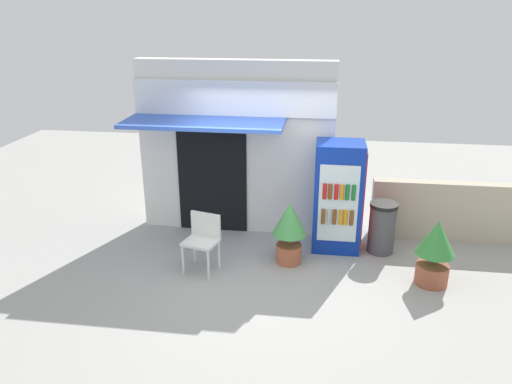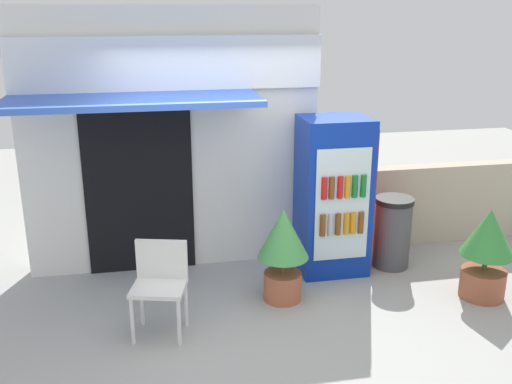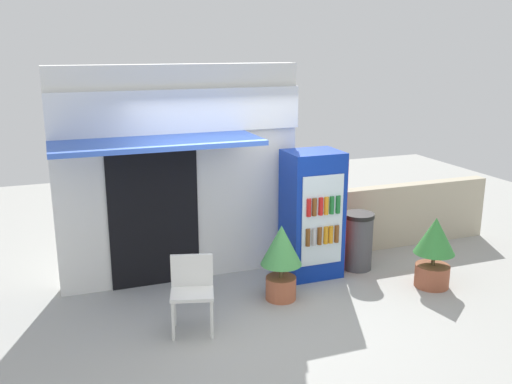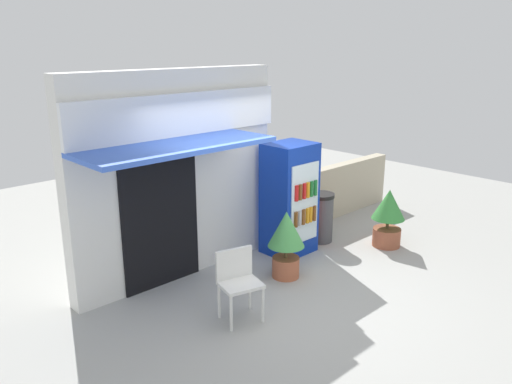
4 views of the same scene
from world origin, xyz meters
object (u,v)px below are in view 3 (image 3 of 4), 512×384
object	(u,v)px
plastic_chair	(192,286)
drink_cooler	(313,214)
potted_plant_curbside	(434,248)
trash_bin	(358,241)
potted_plant_near_shop	(281,256)

from	to	relation	value
plastic_chair	drink_cooler	bearing A→B (deg)	26.36
plastic_chair	potted_plant_curbside	world-z (taller)	potted_plant_curbside
potted_plant_curbside	plastic_chair	bearing A→B (deg)	-179.62
plastic_chair	trash_bin	size ratio (longest dim) A/B	1.04
drink_cooler	trash_bin	bearing A→B (deg)	-4.17
plastic_chair	trash_bin	xyz separation A→B (m)	(2.67, 0.92, -0.11)
drink_cooler	trash_bin	world-z (taller)	drink_cooler
potted_plant_curbside	trash_bin	bearing A→B (deg)	124.56
drink_cooler	potted_plant_near_shop	world-z (taller)	drink_cooler
drink_cooler	potted_plant_curbside	distance (m)	1.67
drink_cooler	potted_plant_near_shop	distance (m)	0.98
drink_cooler	plastic_chair	bearing A→B (deg)	-153.64
plastic_chair	potted_plant_curbside	bearing A→B (deg)	0.38
drink_cooler	trash_bin	distance (m)	0.85
drink_cooler	plastic_chair	size ratio (longest dim) A/B	2.04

